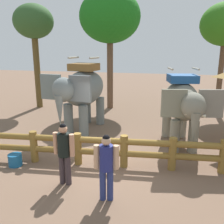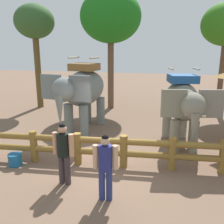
% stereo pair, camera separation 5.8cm
% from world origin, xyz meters
% --- Properties ---
extents(ground_plane, '(60.00, 60.00, 0.00)m').
position_xyz_m(ground_plane, '(0.00, 0.00, 0.00)').
color(ground_plane, brown).
extents(log_fence, '(7.65, 1.08, 1.05)m').
position_xyz_m(log_fence, '(-0.00, -0.19, 0.60)').
color(log_fence, brown).
rests_on(log_fence, ground).
extents(elephant_near_left, '(2.19, 3.89, 3.30)m').
position_xyz_m(elephant_near_left, '(-1.80, 3.01, 1.86)').
color(elephant_near_left, slate).
rests_on(elephant_near_left, ground).
extents(elephant_center, '(2.16, 3.54, 2.97)m').
position_xyz_m(elephant_center, '(2.49, 2.13, 1.67)').
color(elephant_center, gray).
rests_on(elephant_center, ground).
extents(tourist_woman_in_black, '(0.60, 0.39, 1.71)m').
position_xyz_m(tourist_woman_in_black, '(0.66, -1.94, 0.99)').
color(tourist_woman_in_black, navy).
rests_on(tourist_woman_in_black, ground).
extents(tourist_man_in_blue, '(0.62, 0.36, 1.75)m').
position_xyz_m(tourist_man_in_blue, '(-0.64, -1.50, 1.01)').
color(tourist_man_in_blue, '#382D32').
rests_on(tourist_man_in_blue, ground).
extents(tree_far_left, '(3.56, 3.56, 6.96)m').
position_xyz_m(tree_far_left, '(-1.67, 7.55, 5.40)').
color(tree_far_left, brown).
rests_on(tree_far_left, ground).
extents(tree_far_right, '(2.36, 2.36, 6.21)m').
position_xyz_m(tree_far_right, '(-6.12, 6.67, 5.05)').
color(tree_far_right, brown).
rests_on(tree_far_right, ground).
extents(feed_bucket, '(0.43, 0.43, 0.39)m').
position_xyz_m(feed_bucket, '(-2.67, -0.88, 0.19)').
color(feed_bucket, '#19598C').
rests_on(feed_bucket, ground).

